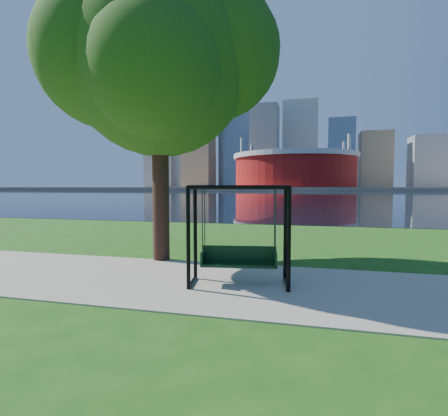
% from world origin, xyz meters
% --- Properties ---
extents(ground, '(900.00, 900.00, 0.00)m').
position_xyz_m(ground, '(0.00, 0.00, 0.00)').
color(ground, '#1E5114').
rests_on(ground, ground).
extents(path, '(120.00, 4.00, 0.03)m').
position_xyz_m(path, '(0.00, -0.50, 0.01)').
color(path, '#9E937F').
rests_on(path, ground).
extents(river, '(900.00, 180.00, 0.02)m').
position_xyz_m(river, '(0.00, 102.00, 0.01)').
color(river, black).
rests_on(river, ground).
extents(far_bank, '(900.00, 228.00, 2.00)m').
position_xyz_m(far_bank, '(0.00, 306.00, 1.00)').
color(far_bank, '#937F60').
rests_on(far_bank, ground).
extents(stadium, '(83.00, 83.00, 32.00)m').
position_xyz_m(stadium, '(-10.00, 235.00, 14.23)').
color(stadium, maroon).
rests_on(stadium, far_bank).
extents(skyline, '(392.00, 66.00, 96.50)m').
position_xyz_m(skyline, '(-4.27, 319.39, 35.89)').
color(skyline, gray).
rests_on(skyline, far_bank).
extents(swing, '(2.28, 1.26, 2.22)m').
position_xyz_m(swing, '(0.32, -0.52, 1.07)').
color(swing, black).
rests_on(swing, ground).
extents(park_tree, '(6.79, 6.13, 8.43)m').
position_xyz_m(park_tree, '(-2.52, 1.61, 5.86)').
color(park_tree, black).
rests_on(park_tree, ground).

